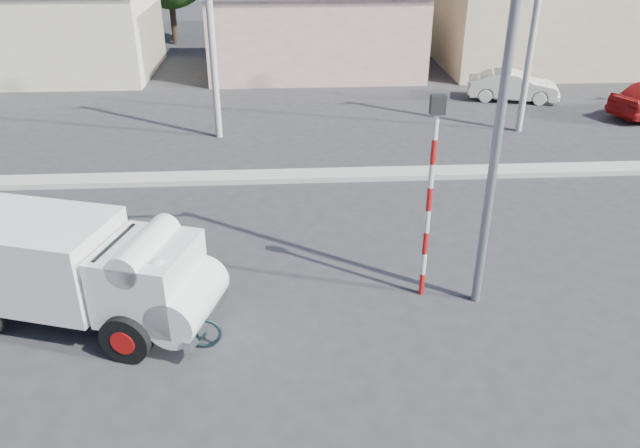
{
  "coord_description": "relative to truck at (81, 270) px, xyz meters",
  "views": [
    {
      "loc": [
        0.35,
        -9.61,
        7.49
      ],
      "look_at": [
        1.07,
        2.39,
        1.3
      ],
      "focal_mm": 35.0,
      "sensor_mm": 36.0,
      "label": 1
    }
  ],
  "objects": [
    {
      "name": "ground_plane",
      "position": [
        3.65,
        -0.93,
        -1.2
      ],
      "size": [
        120.0,
        120.0,
        0.0
      ],
      "primitive_type": "plane",
      "color": "#29292B",
      "rests_on": "ground"
    },
    {
      "name": "median",
      "position": [
        3.65,
        7.07,
        -1.12
      ],
      "size": [
        40.0,
        0.8,
        0.16
      ],
      "primitive_type": "cube",
      "color": "#99968E",
      "rests_on": "ground"
    },
    {
      "name": "truck",
      "position": [
        0.0,
        0.0,
        0.0
      ],
      "size": [
        5.58,
        3.32,
        2.17
      ],
      "rotation": [
        0.0,
        0.0,
        -0.29
      ],
      "color": "black",
      "rests_on": "ground"
    },
    {
      "name": "bicycle",
      "position": [
        1.76,
        -0.99,
        -0.7
      ],
      "size": [
        1.94,
        0.72,
        1.01
      ],
      "primitive_type": "imported",
      "rotation": [
        0.0,
        0.0,
        1.6
      ],
      "color": "black",
      "rests_on": "ground"
    },
    {
      "name": "cyclist",
      "position": [
        1.76,
        -0.99,
        -0.37
      ],
      "size": [
        0.41,
        0.62,
        1.67
      ],
      "primitive_type": "imported",
      "rotation": [
        0.0,
        0.0,
        1.6
      ],
      "color": "silver",
      "rests_on": "ground"
    },
    {
      "name": "car_cream",
      "position": [
        13.72,
        15.04,
        -0.59
      ],
      "size": [
        3.94,
        2.2,
        1.23
      ],
      "primitive_type": "imported",
      "rotation": [
        0.0,
        0.0,
        1.32
      ],
      "color": "beige",
      "rests_on": "ground"
    },
    {
      "name": "traffic_pole",
      "position": [
        6.85,
        0.57,
        1.39
      ],
      "size": [
        0.28,
        0.18,
        4.36
      ],
      "color": "red",
      "rests_on": "ground"
    },
    {
      "name": "streetlight",
      "position": [
        7.78,
        0.27,
        3.76
      ],
      "size": [
        2.34,
        0.22,
        9.0
      ],
      "color": "slate",
      "rests_on": "ground"
    },
    {
      "name": "building_row",
      "position": [
        4.74,
        21.07,
        0.93
      ],
      "size": [
        37.8,
        7.3,
        4.44
      ],
      "color": "beige",
      "rests_on": "ground"
    },
    {
      "name": "utility_poles",
      "position": [
        6.9,
        11.07,
        2.86
      ],
      "size": [
        35.4,
        0.24,
        8.0
      ],
      "color": "#99968E",
      "rests_on": "ground"
    }
  ]
}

